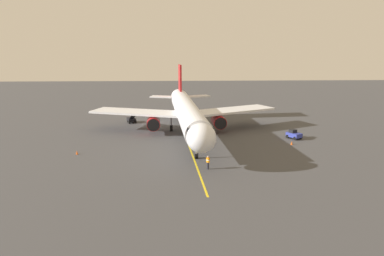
# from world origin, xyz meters

# --- Properties ---
(ground_plane) EXTENTS (220.00, 220.00, 0.00)m
(ground_plane) POSITION_xyz_m (0.00, 0.00, 0.00)
(ground_plane) COLOR #424244
(apron_lead_in_line) EXTENTS (2.76, 39.94, 0.01)m
(apron_lead_in_line) POSITION_xyz_m (-0.37, 7.20, 0.01)
(apron_lead_in_line) COLOR yellow
(apron_lead_in_line) RESTS_ON ground
(airplane) EXTENTS (34.74, 40.34, 11.50)m
(airplane) POSITION_xyz_m (-0.35, 0.92, 4.00)
(airplane) COLOR silver
(airplane) RESTS_ON ground
(ground_crew_marshaller) EXTENTS (0.45, 0.47, 1.71)m
(ground_crew_marshaller) POSITION_xyz_m (-2.38, 18.98, 0.89)
(ground_crew_marshaller) COLOR #23232D
(ground_crew_marshaller) RESTS_ON ground
(tug_near_nose) EXTENTS (2.45, 2.74, 1.50)m
(tug_near_nose) POSITION_xyz_m (-18.10, 4.77, 0.70)
(tug_near_nose) COLOR #2D3899
(tug_near_nose) RESTS_ON ground
(belt_loader_portside) EXTENTS (2.66, 4.72, 2.32)m
(belt_loader_portside) POSITION_xyz_m (10.63, -9.42, 0.71)
(belt_loader_portside) COLOR black
(belt_loader_portside) RESTS_ON ground
(safety_cone_nose_left) EXTENTS (0.32, 0.32, 0.55)m
(safety_cone_nose_left) POSITION_xyz_m (-16.50, 8.49, 0.28)
(safety_cone_nose_left) COLOR #F2590F
(safety_cone_nose_left) RESTS_ON ground
(safety_cone_nose_right) EXTENTS (0.32, 0.32, 0.55)m
(safety_cone_nose_right) POSITION_xyz_m (15.57, 12.00, 0.28)
(safety_cone_nose_right) COLOR #F2590F
(safety_cone_nose_right) RESTS_ON ground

